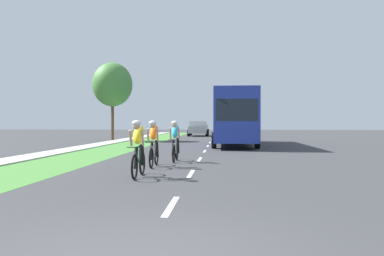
{
  "coord_description": "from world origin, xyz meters",
  "views": [
    {
      "loc": [
        0.92,
        -4.29,
        1.52
      ],
      "look_at": [
        -0.56,
        15.61,
        1.24
      ],
      "focal_mm": 38.0,
      "sensor_mm": 36.0,
      "label": 1
    }
  ],
  "objects_px": {
    "cyclist_lead": "(138,148)",
    "cyclist_trailing": "(154,143)",
    "pickup_silver": "(198,129)",
    "bus_blue": "(234,116)",
    "street_tree_near": "(112,85)",
    "cyclist_distant": "(175,141)"
  },
  "relations": [
    {
      "from": "cyclist_distant",
      "to": "bus_blue",
      "type": "bearing_deg",
      "value": 77.72
    },
    {
      "from": "cyclist_distant",
      "to": "cyclist_trailing",
      "type": "bearing_deg",
      "value": -105.81
    },
    {
      "from": "cyclist_trailing",
      "to": "bus_blue",
      "type": "height_order",
      "value": "bus_blue"
    },
    {
      "from": "cyclist_lead",
      "to": "cyclist_distant",
      "type": "xyz_separation_m",
      "value": [
        0.5,
        4.53,
        0.0
      ]
    },
    {
      "from": "cyclist_trailing",
      "to": "street_tree_near",
      "type": "relative_size",
      "value": 0.27
    },
    {
      "from": "cyclist_lead",
      "to": "cyclist_trailing",
      "type": "relative_size",
      "value": 1.0
    },
    {
      "from": "pickup_silver",
      "to": "cyclist_lead",
      "type": "bearing_deg",
      "value": -89.44
    },
    {
      "from": "cyclist_distant",
      "to": "cyclist_lead",
      "type": "bearing_deg",
      "value": -96.31
    },
    {
      "from": "cyclist_lead",
      "to": "cyclist_distant",
      "type": "relative_size",
      "value": 1.0
    },
    {
      "from": "cyclist_distant",
      "to": "street_tree_near",
      "type": "bearing_deg",
      "value": 112.57
    },
    {
      "from": "cyclist_trailing",
      "to": "street_tree_near",
      "type": "xyz_separation_m",
      "value": [
        -6.75,
        19.35,
        3.83
      ]
    },
    {
      "from": "cyclist_lead",
      "to": "street_tree_near",
      "type": "relative_size",
      "value": 0.27
    },
    {
      "from": "cyclist_lead",
      "to": "pickup_silver",
      "type": "height_order",
      "value": "pickup_silver"
    },
    {
      "from": "cyclist_distant",
      "to": "bus_blue",
      "type": "relative_size",
      "value": 0.15
    },
    {
      "from": "cyclist_distant",
      "to": "pickup_silver",
      "type": "height_order",
      "value": "pickup_silver"
    },
    {
      "from": "cyclist_lead",
      "to": "pickup_silver",
      "type": "distance_m",
      "value": 34.09
    },
    {
      "from": "cyclist_distant",
      "to": "street_tree_near",
      "type": "relative_size",
      "value": 0.27
    },
    {
      "from": "bus_blue",
      "to": "street_tree_near",
      "type": "distance_m",
      "value": 11.65
    },
    {
      "from": "cyclist_lead",
      "to": "cyclist_trailing",
      "type": "xyz_separation_m",
      "value": [
        -0.02,
        2.68,
        0.0
      ]
    },
    {
      "from": "cyclist_lead",
      "to": "cyclist_distant",
      "type": "distance_m",
      "value": 4.56
    },
    {
      "from": "bus_blue",
      "to": "street_tree_near",
      "type": "relative_size",
      "value": 1.79
    },
    {
      "from": "cyclist_lead",
      "to": "bus_blue",
      "type": "distance_m",
      "value": 16.74
    }
  ]
}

